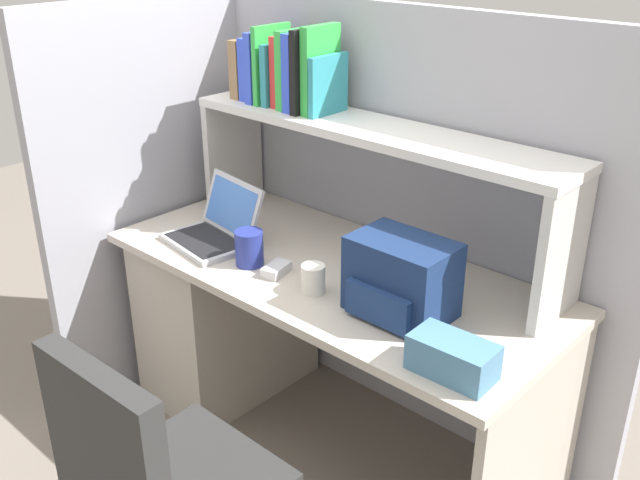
# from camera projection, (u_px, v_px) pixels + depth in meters

# --- Properties ---
(ground_plane) EXTENTS (8.00, 8.00, 0.00)m
(ground_plane) POSITION_uv_depth(u_px,v_px,m) (329.00, 440.00, 2.72)
(ground_plane) COLOR slate
(desk) EXTENTS (1.60, 0.70, 0.73)m
(desk) POSITION_uv_depth(u_px,v_px,m) (255.00, 312.00, 2.79)
(desk) COLOR beige
(desk) RESTS_ON ground_plane
(cubicle_partition_rear) EXTENTS (1.84, 0.05, 1.55)m
(cubicle_partition_rear) POSITION_uv_depth(u_px,v_px,m) (399.00, 223.00, 2.65)
(cubicle_partition_rear) COLOR #9E9EA8
(cubicle_partition_rear) RESTS_ON ground_plane
(cubicle_partition_left) EXTENTS (0.05, 1.06, 1.55)m
(cubicle_partition_left) POSITION_uv_depth(u_px,v_px,m) (164.00, 197.00, 2.88)
(cubicle_partition_left) COLOR #9E9EA8
(cubicle_partition_left) RESTS_ON ground_plane
(overhead_hutch) EXTENTS (1.44, 0.28, 0.45)m
(overhead_hutch) POSITION_uv_depth(u_px,v_px,m) (370.00, 154.00, 2.40)
(overhead_hutch) COLOR beige
(overhead_hutch) RESTS_ON desk
(reference_books_on_shelf) EXTENTS (0.43, 0.19, 0.30)m
(reference_books_on_shelf) POSITION_uv_depth(u_px,v_px,m) (286.00, 70.00, 2.54)
(reference_books_on_shelf) COLOR olive
(reference_books_on_shelf) RESTS_ON overhead_hutch
(laptop) EXTENTS (0.34, 0.31, 0.22)m
(laptop) POSITION_uv_depth(u_px,v_px,m) (216.00, 229.00, 2.58)
(laptop) COLOR #B7BABF
(laptop) RESTS_ON desk
(backpack) EXTENTS (0.30, 0.22, 0.23)m
(backpack) POSITION_uv_depth(u_px,v_px,m) (401.00, 279.00, 2.10)
(backpack) COLOR navy
(backpack) RESTS_ON desk
(computer_mouse) EXTENTS (0.08, 0.11, 0.03)m
(computer_mouse) POSITION_uv_depth(u_px,v_px,m) (276.00, 270.00, 2.36)
(computer_mouse) COLOR silver
(computer_mouse) RESTS_ON desk
(paper_cup) EXTENTS (0.08, 0.08, 0.09)m
(paper_cup) POSITION_uv_depth(u_px,v_px,m) (313.00, 279.00, 2.24)
(paper_cup) COLOR white
(paper_cup) RESTS_ON desk
(tissue_box) EXTENTS (0.22, 0.13, 0.10)m
(tissue_box) POSITION_uv_depth(u_px,v_px,m) (453.00, 357.00, 1.84)
(tissue_box) COLOR teal
(tissue_box) RESTS_ON desk
(snack_canister) EXTENTS (0.10, 0.10, 0.12)m
(snack_canister) POSITION_uv_depth(u_px,v_px,m) (249.00, 248.00, 2.41)
(snack_canister) COLOR navy
(snack_canister) RESTS_ON desk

